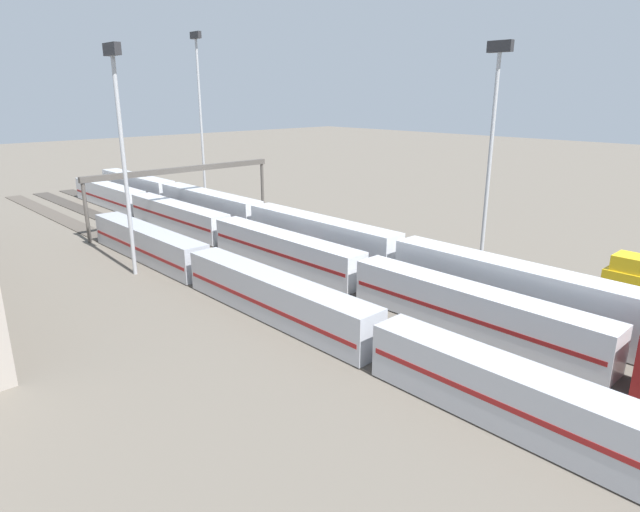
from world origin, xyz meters
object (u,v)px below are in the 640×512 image
train_on_track_3 (272,246)px  signal_gantry (183,175)px  light_mast_1 (120,130)px  train_on_track_2 (320,238)px  light_mast_0 (199,96)px  train_on_track_5 (275,297)px  light_mast_2 (493,124)px

train_on_track_3 → signal_gantry: signal_gantry is taller
light_mast_1 → train_on_track_2: bearing=-118.3°
light_mast_0 → light_mast_1: 46.73m
train_on_track_3 → light_mast_1: 20.44m
train_on_track_5 → train_on_track_2: size_ratio=0.60×
train_on_track_3 → light_mast_0: 48.58m
light_mast_2 → train_on_track_3: bearing=48.7°
light_mast_0 → light_mast_1: size_ratio=1.25×
train_on_track_3 → signal_gantry: 24.80m
train_on_track_5 → train_on_track_2: train_on_track_2 is taller
train_on_track_3 → light_mast_2: size_ratio=4.67×
signal_gantry → light_mast_2: bearing=-158.2°
train_on_track_5 → train_on_track_2: (10.15, -15.00, 0.61)m
light_mast_0 → light_mast_2: light_mast_0 is taller
train_on_track_5 → light_mast_2: size_ratio=2.91×
light_mast_1 → signal_gantry: bearing=-43.7°
train_on_track_3 → light_mast_0: size_ratio=3.86×
train_on_track_2 → light_mast_2: bearing=-134.9°
train_on_track_5 → light_mast_0: size_ratio=2.40×
light_mast_1 → signal_gantry: size_ratio=0.80×
light_mast_1 → light_mast_2: light_mast_2 is taller
train_on_track_3 → light_mast_0: bearing=-22.1°
train_on_track_3 → light_mast_2: bearing=-131.3°
train_on_track_2 → light_mast_2: (-13.61, -13.66, 13.26)m
train_on_track_3 → light_mast_0: light_mast_0 is taller
train_on_track_3 → train_on_track_2: bearing=-119.1°
train_on_track_5 → signal_gantry: 39.44m
train_on_track_5 → signal_gantry: signal_gantry is taller
train_on_track_5 → light_mast_2: (-3.46, -28.66, 13.88)m
train_on_track_2 → light_mast_0: light_mast_0 is taller
light_mast_0 → train_on_track_5: bearing=153.8°
light_mast_2 → train_on_track_2: bearing=45.1°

